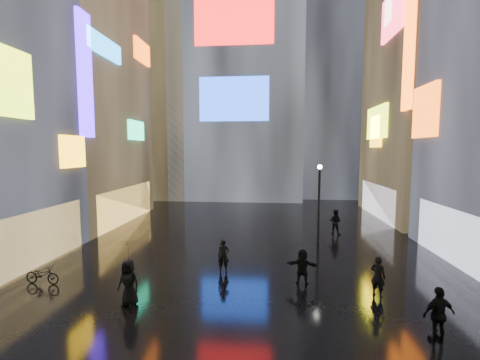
# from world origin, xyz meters

# --- Properties ---
(ground) EXTENTS (140.00, 140.00, 0.00)m
(ground) POSITION_xyz_m (0.00, 20.00, 0.00)
(ground) COLOR black
(ground) RESTS_ON ground
(building_left_far) EXTENTS (10.28, 12.00, 22.00)m
(building_left_far) POSITION_xyz_m (-15.98, 26.00, 10.98)
(building_left_far) COLOR black
(building_left_far) RESTS_ON ground
(building_right_far) EXTENTS (10.28, 12.00, 28.00)m
(building_right_far) POSITION_xyz_m (15.98, 30.00, 13.98)
(building_right_far) COLOR black
(building_right_far) RESTS_ON ground
(tower_main) EXTENTS (16.00, 14.20, 42.00)m
(tower_main) POSITION_xyz_m (-3.00, 43.97, 21.01)
(tower_main) COLOR black
(tower_main) RESTS_ON ground
(tower_flank_right) EXTENTS (12.00, 12.00, 34.00)m
(tower_flank_right) POSITION_xyz_m (9.00, 46.00, 17.00)
(tower_flank_right) COLOR black
(tower_flank_right) RESTS_ON ground
(tower_flank_left) EXTENTS (10.00, 10.00, 26.00)m
(tower_flank_left) POSITION_xyz_m (-14.00, 42.00, 13.00)
(tower_flank_left) COLOR black
(tower_flank_left) RESTS_ON ground
(lamp_far) EXTENTS (0.30, 0.30, 5.20)m
(lamp_far) POSITION_xyz_m (4.40, 21.03, 2.94)
(lamp_far) COLOR black
(lamp_far) RESTS_ON ground
(pedestrian_3) EXTENTS (1.13, 0.64, 1.81)m
(pedestrian_3) POSITION_xyz_m (6.58, 10.07, 0.90)
(pedestrian_3) COLOR black
(pedestrian_3) RESTS_ON ground
(pedestrian_4) EXTENTS (0.98, 0.72, 1.83)m
(pedestrian_4) POSITION_xyz_m (-4.40, 11.52, 0.92)
(pedestrian_4) COLOR black
(pedestrian_4) RESTS_ON ground
(pedestrian_5) EXTENTS (1.58, 0.72, 1.64)m
(pedestrian_5) POSITION_xyz_m (2.68, 14.18, 0.82)
(pedestrian_5) COLOR black
(pedestrian_5) RESTS_ON ground
(pedestrian_6) EXTENTS (0.67, 0.52, 1.64)m
(pedestrian_6) POSITION_xyz_m (-1.14, 15.31, 0.82)
(pedestrian_6) COLOR black
(pedestrian_6) RESTS_ON ground
(pedestrian_7) EXTENTS (1.10, 1.01, 1.82)m
(pedestrian_7) POSITION_xyz_m (5.97, 23.40, 0.91)
(pedestrian_7) COLOR black
(pedestrian_7) RESTS_ON ground
(umbrella_2) EXTENTS (1.22, 1.21, 0.81)m
(umbrella_2) POSITION_xyz_m (-4.40, 11.52, 2.24)
(umbrella_2) COLOR black
(umbrella_2) RESTS_ON pedestrian_4
(bicycle) EXTENTS (1.67, 0.65, 0.87)m
(bicycle) POSITION_xyz_m (-9.25, 13.09, 0.43)
(bicycle) COLOR black
(bicycle) RESTS_ON ground
(pedestrian_8) EXTENTS (0.74, 0.72, 1.71)m
(pedestrian_8) POSITION_xyz_m (5.73, 13.26, 0.85)
(pedestrian_8) COLOR black
(pedestrian_8) RESTS_ON ground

